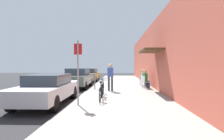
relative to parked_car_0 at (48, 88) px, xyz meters
name	(u,v)px	position (x,y,z in m)	size (l,w,h in m)	color
ground_plane	(82,96)	(1.10, 2.07, -0.69)	(60.00, 60.00, 0.00)	#2D2D30
sidewalk_slab	(122,90)	(3.35, 4.07, -0.63)	(4.50, 32.00, 0.12)	#9E9B93
building_facade	(158,55)	(5.74, 4.06, 1.72)	(1.40, 32.00, 4.82)	#BC5442
parked_car_0	(48,88)	(0.00, 0.00, 0.00)	(1.80, 4.40, 1.31)	#B7B7BC
parked_car_1	(78,78)	(0.00, 5.83, 0.07)	(1.80, 4.40, 1.49)	#47514C
parked_car_2	(89,75)	(0.00, 11.36, 0.03)	(1.80, 4.40, 1.38)	#A58433
parking_meter	(95,78)	(1.55, 4.07, 0.19)	(0.12, 0.10, 1.32)	slate
street_sign	(78,67)	(1.50, -0.66, 0.95)	(0.32, 0.06, 2.60)	gray
bicycle_0	(101,92)	(2.33, 0.36, -0.21)	(0.46, 1.71, 0.90)	black
bicycle_1	(102,89)	(2.27, 1.68, -0.21)	(0.46, 1.71, 0.90)	black
cafe_chair_0	(145,81)	(4.96, 4.50, -0.07)	(0.54, 0.54, 0.87)	silver
seated_patron_0	(146,78)	(5.01, 4.52, 0.12)	(0.50, 0.45, 1.29)	#232838
cafe_chair_1	(143,80)	(4.95, 5.41, -0.07)	(0.47, 0.47, 0.87)	silver
seated_patron_1	(144,78)	(5.01, 5.41, 0.12)	(0.44, 0.38, 1.29)	#232838
cafe_chair_2	(142,79)	(4.95, 6.38, -0.07)	(0.53, 0.53, 0.87)	silver
seated_patron_2	(142,77)	(5.01, 6.37, 0.12)	(0.49, 0.44, 1.29)	#232838
pedestrian_standing	(110,75)	(2.63, 3.28, 0.43)	(0.36, 0.22, 1.70)	#232838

